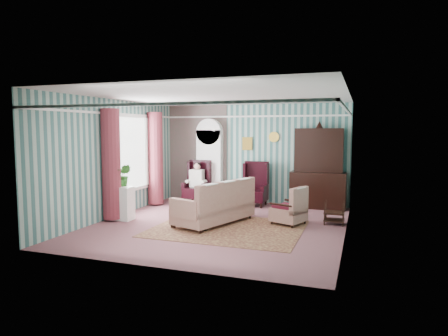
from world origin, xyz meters
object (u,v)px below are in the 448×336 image
(wingback_left, at_px, (197,181))
(nest_table, at_px, (334,213))
(wingback_right, at_px, (254,184))
(round_side_table, at_px, (227,193))
(sofa, at_px, (214,202))
(bookcase, at_px, (210,164))
(coffee_table, at_px, (193,219))
(seated_woman, at_px, (197,183))
(floral_armchair, at_px, (289,205))
(dresser_hutch, at_px, (318,166))
(plant_stand, at_px, (121,203))

(wingback_left, bearing_deg, nest_table, -20.85)
(wingback_right, height_order, nest_table, wingback_right)
(round_side_table, xyz_separation_m, sofa, (0.54, -2.52, 0.20))
(wingback_left, xyz_separation_m, wingback_right, (1.75, 0.00, 0.00))
(sofa, bearing_deg, round_side_table, 31.23)
(bookcase, bearing_deg, coffee_table, -74.89)
(wingback_right, height_order, seated_woman, wingback_right)
(sofa, xyz_separation_m, floral_armchair, (1.64, 0.47, -0.04))
(round_side_table, xyz_separation_m, nest_table, (3.17, -1.70, -0.03))
(seated_woman, xyz_separation_m, sofa, (1.44, -2.37, -0.09))
(wingback_right, height_order, floral_armchair, wingback_right)
(floral_armchair, bearing_deg, dresser_hutch, 11.50)
(wingback_right, relative_size, coffee_table, 1.35)
(coffee_table, bearing_deg, plant_stand, 174.99)
(round_side_table, bearing_deg, sofa, -77.95)
(wingback_right, xyz_separation_m, sofa, (-0.31, -2.37, -0.13))
(sofa, bearing_deg, bookcase, 42.49)
(sofa, distance_m, coffee_table, 0.70)
(round_side_table, xyz_separation_m, plant_stand, (-1.70, -2.90, 0.10))
(wingback_right, height_order, plant_stand, wingback_right)
(coffee_table, bearing_deg, seated_woman, 111.39)
(bookcase, height_order, plant_stand, bookcase)
(dresser_hutch, height_order, floral_armchair, dresser_hutch)
(plant_stand, xyz_separation_m, sofa, (2.24, 0.38, 0.10))
(wingback_left, bearing_deg, dresser_hutch, 4.41)
(plant_stand, relative_size, floral_armchair, 0.87)
(dresser_hutch, height_order, seated_woman, dresser_hutch)
(wingback_left, relative_size, round_side_table, 2.08)
(bookcase, relative_size, wingback_left, 1.79)
(dresser_hutch, bearing_deg, nest_table, -72.61)
(wingback_left, distance_m, coffee_table, 3.17)
(round_side_table, height_order, nest_table, round_side_table)
(round_side_table, bearing_deg, wingback_left, -170.54)
(dresser_hutch, distance_m, round_side_table, 2.75)
(floral_armchair, bearing_deg, wingback_left, 80.80)
(round_side_table, distance_m, nest_table, 3.60)
(round_side_table, distance_m, plant_stand, 3.36)
(dresser_hutch, height_order, wingback_left, dresser_hutch)
(bookcase, bearing_deg, sofa, -66.70)
(wingback_right, distance_m, round_side_table, 0.92)
(sofa, bearing_deg, nest_table, -53.61)
(dresser_hutch, bearing_deg, floral_armchair, -100.97)
(nest_table, xyz_separation_m, floral_armchair, (-0.99, -0.35, 0.19))
(seated_woman, bearing_deg, round_side_table, 9.46)
(wingback_left, distance_m, seated_woman, 0.04)
(seated_woman, distance_m, round_side_table, 0.96)
(wingback_left, distance_m, plant_stand, 2.87)
(sofa, bearing_deg, wingback_left, 50.46)
(round_side_table, height_order, coffee_table, round_side_table)
(nest_table, bearing_deg, sofa, -162.79)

